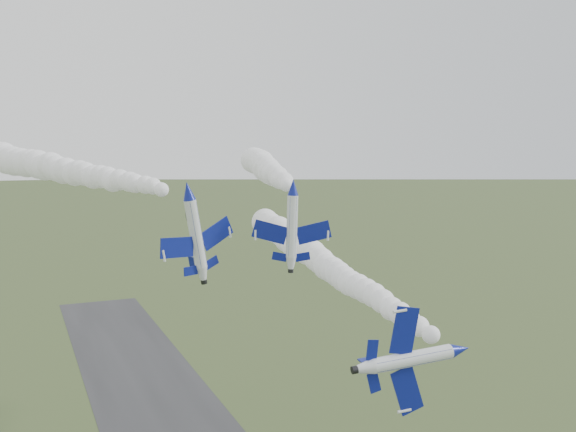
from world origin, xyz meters
The scene contains 6 objects.
jet_lead centered at (12.04, -8.78, 32.39)m, with size 3.78×11.67×9.61m.
smoke_trail_jet_lead centered at (16.70, 29.21, 34.06)m, with size 5.27×71.41×5.27m, color silver, non-canonical shape.
jet_pair_left centered at (-5.50, 19.21, 45.49)m, with size 10.49×12.28×3.54m.
smoke_trail_jet_pair_left centered at (-16.93, 48.60, 47.11)m, with size 5.19×56.97×5.19m, color silver, non-canonical shape.
jet_pair_right centered at (7.33, 17.92, 45.67)m, with size 9.90×11.53×2.89m.
smoke_trail_jet_pair_right centered at (16.45, 49.67, 46.76)m, with size 5.51×61.18×5.51m, color silver, non-canonical shape.
Camera 1 is at (-24.53, -54.08, 50.60)m, focal length 40.00 mm.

